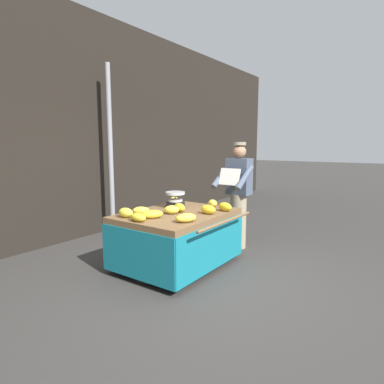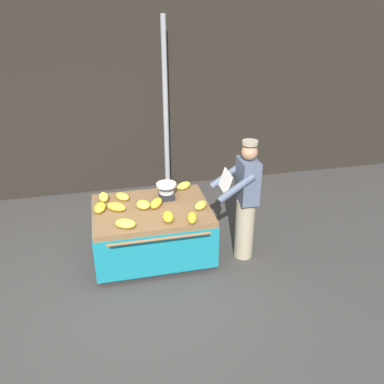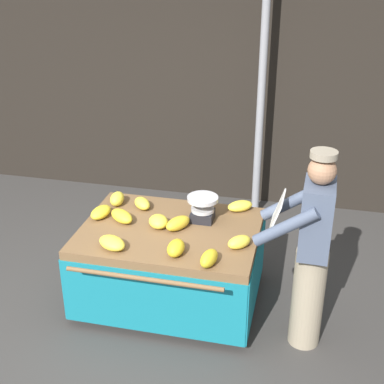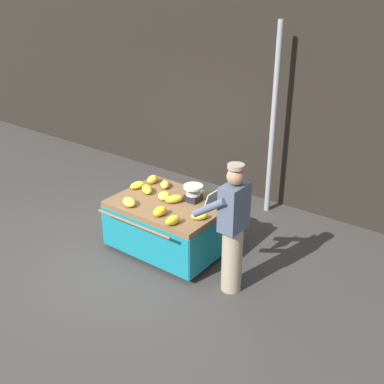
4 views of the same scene
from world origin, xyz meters
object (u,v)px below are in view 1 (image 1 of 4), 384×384
banana_bunch_3 (180,207)px  banana_bunch_7 (208,209)px  banana_bunch_4 (225,207)px  banana_bunch_0 (174,200)px  banana_bunch_6 (126,213)px  weighing_scale (175,200)px  banana_cart (177,227)px  street_pole (110,152)px  banana_bunch_8 (172,210)px  banana_bunch_2 (138,217)px  banana_bunch_9 (213,203)px  banana_bunch_1 (152,214)px  banana_bunch_10 (186,218)px  vendor_person (238,195)px  banana_bunch_5 (141,210)px

banana_bunch_3 → banana_bunch_7: banana_bunch_7 is taller
banana_bunch_3 → banana_bunch_4: (0.38, -0.50, 0.00)m
banana_bunch_0 → banana_bunch_6: size_ratio=1.18×
weighing_scale → banana_bunch_6: bearing=172.1°
banana_cart → banana_bunch_0: bearing=41.1°
street_pole → banana_bunch_8: bearing=-108.7°
banana_cart → banana_bunch_2: (-0.67, 0.06, 0.25)m
weighing_scale → banana_bunch_9: weighing_scale is taller
banana_bunch_1 → weighing_scale: bearing=15.0°
street_pole → banana_bunch_4: bearing=-92.2°
banana_bunch_1 → banana_bunch_6: (-0.16, 0.31, 0.01)m
banana_bunch_1 → banana_bunch_6: size_ratio=1.29×
banana_bunch_9 → banana_bunch_1: bearing=169.3°
banana_bunch_1 → banana_bunch_10: 0.47m
banana_bunch_2 → banana_bunch_3: 0.75m
banana_bunch_0 → banana_bunch_7: size_ratio=1.14×
banana_cart → vendor_person: size_ratio=0.93×
weighing_scale → banana_bunch_1: weighing_scale is taller
banana_bunch_0 → banana_bunch_10: (-0.93, -0.91, 0.00)m
banana_bunch_0 → vendor_person: bearing=-49.4°
banana_cart → banana_bunch_9: 0.72m
banana_bunch_0 → banana_bunch_9: (0.09, -0.66, 0.00)m
banana_cart → banana_bunch_1: (-0.46, 0.03, 0.26)m
banana_bunch_1 → banana_bunch_7: size_ratio=1.25×
banana_bunch_8 → vendor_person: vendor_person is taller
banana_bunch_7 → banana_bunch_8: (-0.27, 0.41, -0.01)m
banana_bunch_2 → banana_bunch_8: bearing=-6.1°
banana_bunch_3 → vendor_person: size_ratio=0.15×
banana_cart → weighing_scale: (0.25, 0.22, 0.32)m
banana_bunch_3 → street_pole: bearing=76.1°
street_pole → banana_bunch_3: 2.11m
banana_bunch_6 → banana_bunch_7: same height
banana_bunch_4 → banana_bunch_5: 1.15m
banana_bunch_2 → banana_cart: bearing=-5.5°
banana_bunch_0 → banana_bunch_5: banana_bunch_5 is taller
banana_bunch_1 → vendor_person: (1.68, -0.33, 0.06)m
banana_bunch_3 → banana_bunch_10: (-0.45, -0.44, -0.01)m
banana_bunch_6 → banana_bunch_8: 0.61m
banana_bunch_0 → banana_bunch_7: (-0.39, -0.89, 0.01)m
banana_bunch_6 → banana_bunch_7: bearing=-43.6°
banana_bunch_0 → street_pole: bearing=90.2°
weighing_scale → banana_bunch_7: size_ratio=1.29×
street_pole → banana_bunch_5: street_pole is taller
banana_bunch_0 → banana_bunch_7: 0.97m
weighing_scale → banana_cart: bearing=-138.7°
banana_bunch_1 → banana_bunch_7: 0.76m
banana_bunch_1 → banana_bunch_5: banana_bunch_1 is taller
street_pole → weighing_scale: street_pole is taller
banana_bunch_1 → banana_bunch_7: (0.62, -0.43, 0.01)m
banana_bunch_10 → banana_bunch_0: bearing=44.6°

